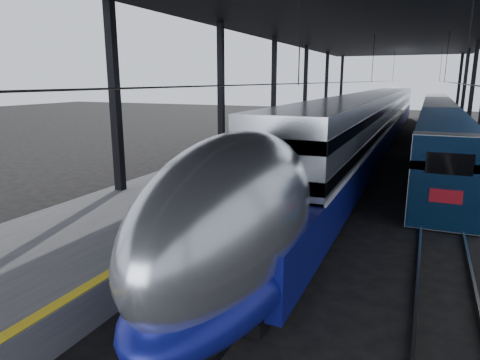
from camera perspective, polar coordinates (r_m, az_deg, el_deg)
The scene contains 7 objects.
ground at distance 12.53m, azimuth -8.73°, elevation -13.62°, with size 160.00×160.00×0.00m, color black.
platform at distance 31.34m, azimuth 5.36°, elevation 3.74°, with size 6.00×80.00×1.00m, color #4C4C4F.
yellow_strip at distance 30.51m, azimuth 10.39°, elevation 4.29°, with size 0.30×80.00×0.01m, color yellow.
rails at distance 29.95m, azimuth 20.04°, elevation 1.73°, with size 6.52×80.00×0.16m.
canopy at distance 29.89m, azimuth 16.22°, elevation 19.42°, with size 18.00×75.00×9.47m.
tgv_train at distance 36.97m, azimuth 17.18°, elevation 7.23°, with size 3.20×65.20×4.59m.
second_train at distance 44.40m, azimuth 24.79°, elevation 7.14°, with size 2.67×56.05×3.67m.
Camera 1 is at (6.10, -9.39, 5.62)m, focal length 32.00 mm.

